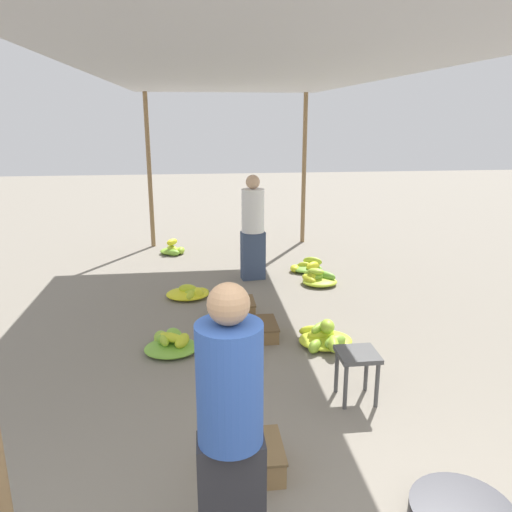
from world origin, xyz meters
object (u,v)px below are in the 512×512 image
object	(u,v)px
vendor_foreground	(230,425)
banana_pile_left_1	(173,250)
banana_pile_right_1	(318,279)
crate_far	(255,330)
banana_pile_left_3	(171,343)
banana_pile_right_0	(325,338)
crate_near	(238,309)
stool	(357,362)
shopper_walking_mid	(253,226)
crate_mid	(251,458)
banana_pile_right_2	(307,267)
banana_pile_left_2	(190,293)

from	to	relation	value
vendor_foreground	banana_pile_left_1	distance (m)	6.54
banana_pile_right_1	crate_far	xyz separation A→B (m)	(-1.12, -1.69, -0.00)
banana_pile_left_3	banana_pile_right_0	bearing A→B (deg)	-1.85
crate_near	banana_pile_left_3	bearing A→B (deg)	-132.89
stool	crate_far	xyz separation A→B (m)	(-0.72, 1.36, -0.27)
shopper_walking_mid	crate_mid	bearing A→B (deg)	-96.69
crate_near	crate_mid	size ratio (longest dim) A/B	0.92
banana_pile_left_1	banana_pile_left_3	size ratio (longest dim) A/B	0.77
banana_pile_left_1	crate_mid	xyz separation A→B (m)	(0.76, -5.79, 0.02)
banana_pile_right_1	banana_pile_right_0	bearing A→B (deg)	-101.48
vendor_foreground	stool	world-z (taller)	vendor_foreground
banana_pile_right_2	shopper_walking_mid	bearing A→B (deg)	-163.55
crate_far	shopper_walking_mid	bearing A→B (deg)	84.18
crate_near	crate_far	size ratio (longest dim) A/B	0.85
banana_pile_right_1	shopper_walking_mid	xyz separation A→B (m)	(-0.91, 0.38, 0.73)
crate_mid	crate_far	bearing A→B (deg)	82.48
vendor_foreground	banana_pile_right_0	distance (m)	2.90
stool	crate_far	bearing A→B (deg)	117.79
banana_pile_left_1	banana_pile_left_3	bearing A→B (deg)	-88.13
banana_pile_right_2	banana_pile_left_3	bearing A→B (deg)	-128.13
banana_pile_left_3	stool	bearing A→B (deg)	-34.32
banana_pile_right_0	banana_pile_left_2	bearing A→B (deg)	131.27
banana_pile_left_3	crate_near	distance (m)	1.14
stool	banana_pile_right_1	world-z (taller)	stool
banana_pile_left_1	crate_mid	world-z (taller)	banana_pile_left_1
banana_pile_right_1	crate_far	distance (m)	2.02
vendor_foreground	shopper_walking_mid	bearing A→B (deg)	82.18
banana_pile_right_1	crate_near	size ratio (longest dim) A/B	1.29
banana_pile_right_0	banana_pile_right_1	bearing A→B (deg)	78.52
banana_pile_left_3	crate_far	distance (m)	0.95
crate_far	crate_near	bearing A→B (deg)	104.03
banana_pile_left_2	shopper_walking_mid	size ratio (longest dim) A/B	0.39
banana_pile_right_2	shopper_walking_mid	size ratio (longest dim) A/B	0.35
banana_pile_right_1	crate_mid	size ratio (longest dim) A/B	1.19
banana_pile_left_2	crate_near	xyz separation A→B (m)	(0.58, -0.76, 0.05)
crate_mid	shopper_walking_mid	distance (m)	4.31
banana_pile_right_2	crate_far	world-z (taller)	banana_pile_right_2
stool	crate_far	world-z (taller)	stool
banana_pile_left_3	banana_pile_right_2	xyz separation A→B (m)	(2.02, 2.57, -0.02)
shopper_walking_mid	stool	bearing A→B (deg)	-81.56
stool	banana_pile_right_1	bearing A→B (deg)	82.50
stool	crate_mid	world-z (taller)	stool
banana_pile_left_3	banana_pile_right_0	xyz separation A→B (m)	(1.64, -0.05, -0.01)
banana_pile_left_1	shopper_walking_mid	bearing A→B (deg)	-51.22
banana_pile_right_2	crate_mid	bearing A→B (deg)	-107.13
banana_pile_right_1	banana_pile_left_3	bearing A→B (deg)	-136.57
banana_pile_right_1	crate_near	distance (m)	1.68
banana_pile_left_1	banana_pile_right_0	bearing A→B (deg)	-65.80
vendor_foreground	crate_mid	bearing A→B (deg)	75.31
crate_mid	shopper_walking_mid	size ratio (longest dim) A/B	0.28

